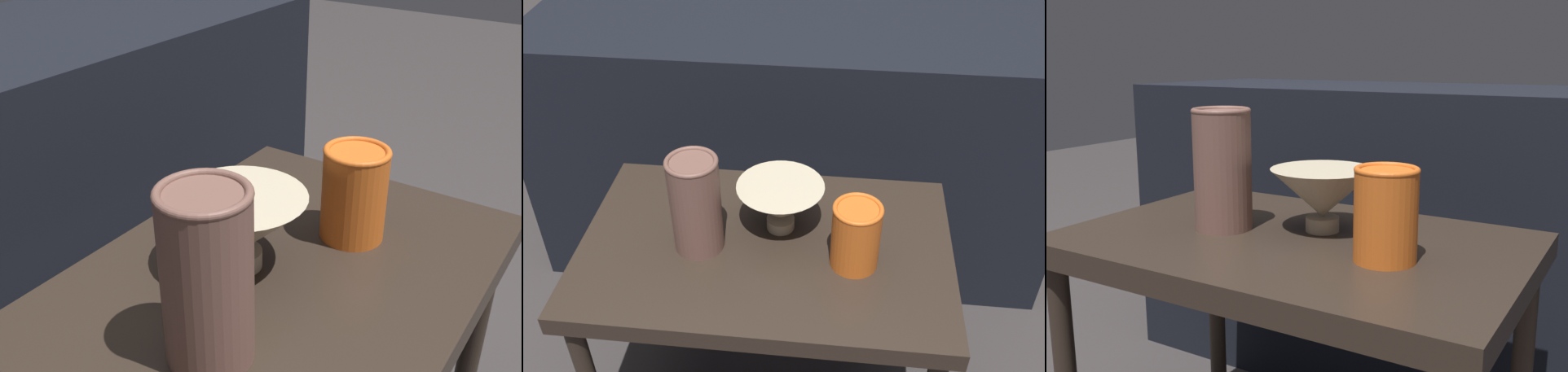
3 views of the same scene
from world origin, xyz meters
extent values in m
cube|color=#2D231C|center=(0.00, 0.00, 0.49)|extent=(0.73, 0.47, 0.04)
cylinder|color=#2D231C|center=(-0.33, 0.20, 0.23)|extent=(0.04, 0.04, 0.47)
cylinder|color=#2D231C|center=(0.33, 0.20, 0.23)|extent=(0.04, 0.04, 0.47)
cube|color=black|center=(0.00, 0.60, 0.36)|extent=(1.41, 0.50, 0.72)
cylinder|color=#C1B293|center=(0.02, 0.05, 0.52)|extent=(0.06, 0.06, 0.02)
cone|color=#C1B293|center=(0.02, 0.05, 0.57)|extent=(0.17, 0.17, 0.08)
cylinder|color=brown|center=(-0.13, -0.02, 0.61)|extent=(0.10, 0.10, 0.20)
torus|color=brown|center=(-0.13, -0.02, 0.71)|extent=(0.10, 0.10, 0.01)
cylinder|color=orange|center=(0.17, -0.04, 0.57)|extent=(0.09, 0.09, 0.13)
torus|color=orange|center=(0.17, -0.04, 0.64)|extent=(0.09, 0.09, 0.01)
camera|label=1|loc=(-0.51, -0.34, 0.98)|focal=42.00mm
camera|label=2|loc=(0.13, -0.88, 1.33)|focal=42.00mm
camera|label=3|loc=(0.50, -0.81, 0.79)|focal=42.00mm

